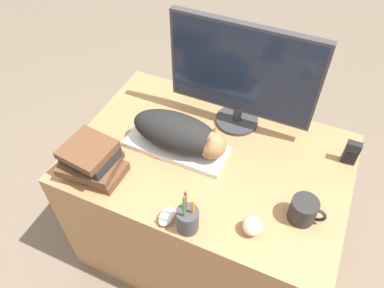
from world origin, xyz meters
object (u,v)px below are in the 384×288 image
at_px(book_stack, 91,160).
at_px(keyboard, 176,146).
at_px(computer_mouse, 167,216).
at_px(phone, 351,153).
at_px(monitor, 242,74).
at_px(coffee_mug, 304,210).
at_px(baseball, 252,226).
at_px(cat, 181,134).
at_px(pen_cup, 188,219).

bearing_deg(book_stack, keyboard, 45.32).
distance_m(computer_mouse, book_stack, 0.36).
bearing_deg(computer_mouse, phone, 44.48).
height_order(monitor, coffee_mug, monitor).
bearing_deg(keyboard, baseball, -30.74).
relative_size(computer_mouse, baseball, 1.18).
bearing_deg(cat, pen_cup, -61.33).
bearing_deg(pen_cup, computer_mouse, -179.95).
height_order(cat, computer_mouse, cat).
xyz_separation_m(coffee_mug, phone, (0.11, 0.33, 0.00)).
height_order(cat, pen_cup, pen_cup).
height_order(cat, phone, cat).
xyz_separation_m(monitor, baseball, (0.23, -0.49, -0.23)).
xyz_separation_m(keyboard, baseball, (0.40, -0.24, 0.02)).
xyz_separation_m(pen_cup, book_stack, (-0.43, 0.07, 0.02)).
bearing_deg(monitor, phone, -3.90).
height_order(monitor, book_stack, monitor).
relative_size(pen_cup, phone, 1.96).
height_order(baseball, book_stack, book_stack).
relative_size(cat, monitor, 0.65).
bearing_deg(pen_cup, phone, 49.10).
distance_m(computer_mouse, phone, 0.76).
bearing_deg(book_stack, baseball, 0.23).
distance_m(monitor, book_stack, 0.67).
relative_size(keyboard, cat, 1.07).
bearing_deg(baseball, monitor, 114.94).
xyz_separation_m(baseball, book_stack, (-0.64, -0.00, 0.04)).
bearing_deg(coffee_mug, cat, 167.46).
xyz_separation_m(monitor, phone, (0.48, -0.03, -0.21)).
relative_size(keyboard, book_stack, 1.78).
bearing_deg(keyboard, cat, 0.00).
xyz_separation_m(monitor, coffee_mug, (0.37, -0.36, -0.21)).
bearing_deg(phone, cat, -161.07).
bearing_deg(pen_cup, keyboard, 121.79).
relative_size(computer_mouse, pen_cup, 0.39).
distance_m(coffee_mug, book_stack, 0.79).
bearing_deg(phone, baseball, -119.16).
relative_size(keyboard, phone, 3.96).
bearing_deg(computer_mouse, coffee_mug, 24.69).
bearing_deg(keyboard, phone, 18.31).
height_order(coffee_mug, pen_cup, pen_cup).
relative_size(phone, book_stack, 0.45).
bearing_deg(phone, coffee_mug, -108.23).
height_order(baseball, phone, phone).
xyz_separation_m(coffee_mug, pen_cup, (-0.35, -0.20, 0.00)).
height_order(computer_mouse, phone, phone).
distance_m(keyboard, baseball, 0.47).
xyz_separation_m(computer_mouse, pen_cup, (0.08, 0.00, 0.03)).
bearing_deg(pen_cup, monitor, 92.11).
distance_m(cat, book_stack, 0.36).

